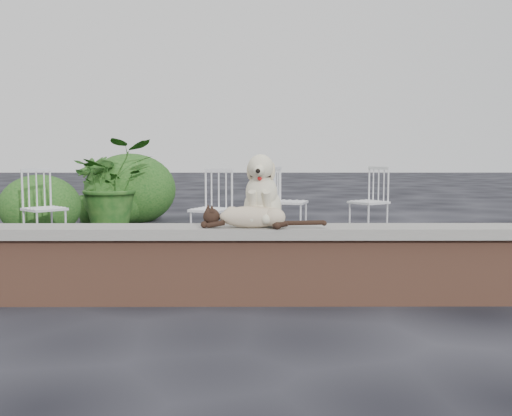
{
  "coord_description": "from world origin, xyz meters",
  "views": [
    {
      "loc": [
        0.55,
        -4.48,
        1.13
      ],
      "look_at": [
        0.57,
        0.2,
        0.7
      ],
      "focal_mm": 42.06,
      "sensor_mm": 36.0,
      "label": 1
    }
  ],
  "objects_px": {
    "chair_e": "(291,201)",
    "chair_d": "(369,201)",
    "potted_plant_b": "(93,189)",
    "potted_plant_a": "(112,183)",
    "chair_b": "(212,208)",
    "dog": "(263,189)",
    "cat": "(252,215)",
    "chair_a": "(44,207)"
  },
  "relations": [
    {
      "from": "potted_plant_a",
      "to": "dog",
      "type": "bearing_deg",
      "value": -64.34
    },
    {
      "from": "chair_b",
      "to": "chair_d",
      "type": "xyz_separation_m",
      "value": [
        2.09,
        1.11,
        0.0
      ]
    },
    {
      "from": "chair_b",
      "to": "potted_plant_a",
      "type": "height_order",
      "value": "potted_plant_a"
    },
    {
      "from": "chair_b",
      "to": "chair_d",
      "type": "relative_size",
      "value": 1.0
    },
    {
      "from": "dog",
      "to": "potted_plant_b",
      "type": "height_order",
      "value": "dog"
    },
    {
      "from": "potted_plant_b",
      "to": "chair_b",
      "type": "bearing_deg",
      "value": -51.48
    },
    {
      "from": "cat",
      "to": "chair_e",
      "type": "height_order",
      "value": "chair_e"
    },
    {
      "from": "dog",
      "to": "cat",
      "type": "height_order",
      "value": "dog"
    },
    {
      "from": "cat",
      "to": "chair_e",
      "type": "bearing_deg",
      "value": 90.74
    },
    {
      "from": "cat",
      "to": "potted_plant_a",
      "type": "bearing_deg",
      "value": 122.67
    },
    {
      "from": "cat",
      "to": "chair_a",
      "type": "relative_size",
      "value": 1.15
    },
    {
      "from": "dog",
      "to": "potted_plant_a",
      "type": "xyz_separation_m",
      "value": [
        -2.23,
        4.64,
        -0.18
      ]
    },
    {
      "from": "cat",
      "to": "chair_d",
      "type": "relative_size",
      "value": 1.15
    },
    {
      "from": "potted_plant_a",
      "to": "chair_a",
      "type": "bearing_deg",
      "value": -101.23
    },
    {
      "from": "chair_d",
      "to": "cat",
      "type": "bearing_deg",
      "value": -57.25
    },
    {
      "from": "chair_a",
      "to": "dog",
      "type": "bearing_deg",
      "value": -91.04
    },
    {
      "from": "potted_plant_a",
      "to": "chair_d",
      "type": "bearing_deg",
      "value": -14.26
    },
    {
      "from": "chair_b",
      "to": "chair_a",
      "type": "relative_size",
      "value": 1.0
    },
    {
      "from": "potted_plant_b",
      "to": "chair_e",
      "type": "bearing_deg",
      "value": -26.37
    },
    {
      "from": "chair_e",
      "to": "potted_plant_a",
      "type": "relative_size",
      "value": 0.7
    },
    {
      "from": "chair_e",
      "to": "chair_b",
      "type": "xyz_separation_m",
      "value": [
        -1.01,
        -1.11,
        0.0
      ]
    },
    {
      "from": "chair_b",
      "to": "chair_d",
      "type": "bearing_deg",
      "value": 52.2
    },
    {
      "from": "potted_plant_a",
      "to": "potted_plant_b",
      "type": "distance_m",
      "value": 0.78
    },
    {
      "from": "potted_plant_b",
      "to": "dog",
      "type": "bearing_deg",
      "value": -62.84
    },
    {
      "from": "dog",
      "to": "potted_plant_b",
      "type": "xyz_separation_m",
      "value": [
        -2.69,
        5.25,
        -0.32
      ]
    },
    {
      "from": "potted_plant_b",
      "to": "potted_plant_a",
      "type": "bearing_deg",
      "value": -52.63
    },
    {
      "from": "chair_a",
      "to": "chair_d",
      "type": "height_order",
      "value": "same"
    },
    {
      "from": "chair_b",
      "to": "potted_plant_a",
      "type": "relative_size",
      "value": 0.7
    },
    {
      "from": "chair_e",
      "to": "chair_d",
      "type": "relative_size",
      "value": 1.0
    },
    {
      "from": "dog",
      "to": "cat",
      "type": "bearing_deg",
      "value": -109.57
    },
    {
      "from": "chair_e",
      "to": "potted_plant_b",
      "type": "xyz_separation_m",
      "value": [
        -3.14,
        1.56,
        0.07
      ]
    },
    {
      "from": "dog",
      "to": "potted_plant_a",
      "type": "bearing_deg",
      "value": 124.16
    },
    {
      "from": "cat",
      "to": "potted_plant_b",
      "type": "xyz_separation_m",
      "value": [
        -2.61,
        5.4,
        -0.14
      ]
    },
    {
      "from": "chair_a",
      "to": "potted_plant_b",
      "type": "height_order",
      "value": "potted_plant_b"
    },
    {
      "from": "cat",
      "to": "chair_d",
      "type": "height_order",
      "value": "chair_d"
    },
    {
      "from": "chair_e",
      "to": "chair_d",
      "type": "height_order",
      "value": "same"
    },
    {
      "from": "chair_a",
      "to": "potted_plant_b",
      "type": "distance_m",
      "value": 2.53
    },
    {
      "from": "dog",
      "to": "chair_e",
      "type": "relative_size",
      "value": 0.59
    },
    {
      "from": "dog",
      "to": "potted_plant_b",
      "type": "distance_m",
      "value": 5.91
    },
    {
      "from": "chair_b",
      "to": "potted_plant_b",
      "type": "bearing_deg",
      "value": 152.82
    },
    {
      "from": "chair_e",
      "to": "potted_plant_a",
      "type": "distance_m",
      "value": 2.84
    },
    {
      "from": "potted_plant_b",
      "to": "chair_d",
      "type": "bearing_deg",
      "value": -20.33
    }
  ]
}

